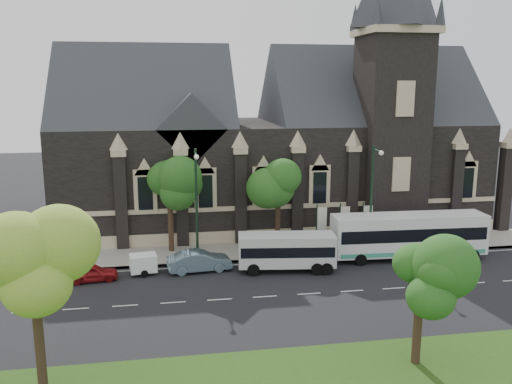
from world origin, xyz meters
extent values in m
plane|color=black|center=(0.00, 0.00, 0.00)|extent=(160.00, 160.00, 0.00)
cube|color=gray|center=(0.00, 9.50, 0.07)|extent=(80.00, 5.00, 0.15)
cube|color=black|center=(4.00, 19.50, 5.00)|extent=(40.00, 15.00, 10.00)
cube|color=#2E3236|center=(-8.00, 19.50, 10.00)|extent=(16.00, 15.00, 15.00)
cube|color=#2E3236|center=(14.00, 19.50, 10.00)|extent=(20.00, 15.00, 15.00)
cube|color=#2E3236|center=(-4.00, 15.00, 10.00)|extent=(6.00, 6.00, 6.00)
cube|color=black|center=(14.00, 13.50, 9.00)|extent=(5.50, 5.50, 18.00)
cube|color=tan|center=(14.00, 13.50, 18.20)|extent=(6.20, 6.20, 0.60)
cube|color=tan|center=(4.00, 11.96, 3.20)|extent=(40.00, 0.22, 0.40)
cube|color=tan|center=(4.00, 11.96, 0.60)|extent=(40.00, 0.25, 1.20)
cube|color=black|center=(2.00, 11.82, 4.80)|extent=(1.20, 0.12, 2.80)
cylinder|color=black|center=(-12.00, -9.00, 2.20)|extent=(0.44, 0.44, 4.40)
sphere|color=olive|center=(-12.00, -9.00, 6.22)|extent=(4.16, 4.16, 4.16)
sphere|color=olive|center=(-11.22, -8.22, 7.00)|extent=(3.12, 3.12, 3.12)
cylinder|color=black|center=(6.00, -9.50, 1.54)|extent=(0.44, 0.44, 3.08)
sphere|color=#205B1C|center=(6.00, -9.50, 4.48)|extent=(3.20, 3.20, 3.20)
sphere|color=#205B1C|center=(6.60, -8.90, 5.08)|extent=(2.40, 2.40, 2.40)
cylinder|color=black|center=(3.00, 10.50, 1.98)|extent=(0.44, 0.44, 3.96)
sphere|color=#205B1C|center=(3.00, 10.50, 5.64)|extent=(3.84, 3.84, 3.84)
sphere|color=#205B1C|center=(3.72, 11.22, 6.36)|extent=(2.88, 2.88, 2.88)
cylinder|color=black|center=(-6.00, 10.50, 1.98)|extent=(0.44, 0.44, 3.96)
sphere|color=#205B1C|center=(-6.00, 10.50, 5.57)|extent=(3.68, 3.68, 3.68)
sphere|color=#205B1C|center=(-5.31, 11.19, 6.26)|extent=(2.76, 2.76, 2.76)
cylinder|color=black|center=(10.00, 7.30, 4.50)|extent=(0.20, 0.20, 9.00)
cylinder|color=black|center=(10.00, 6.50, 8.70)|extent=(0.10, 1.60, 0.10)
sphere|color=silver|center=(10.00, 5.70, 8.60)|extent=(0.36, 0.36, 0.36)
cylinder|color=black|center=(-4.00, 7.30, 4.50)|extent=(0.20, 0.20, 9.00)
cylinder|color=black|center=(-4.00, 6.50, 8.70)|extent=(0.10, 1.60, 0.10)
sphere|color=silver|center=(-4.00, 5.70, 8.60)|extent=(0.36, 0.36, 0.36)
cylinder|color=black|center=(6.00, 9.00, 2.00)|extent=(0.10, 0.10, 4.00)
cube|color=white|center=(6.45, 9.00, 2.60)|extent=(0.80, 0.04, 2.20)
cylinder|color=black|center=(8.00, 9.00, 2.00)|extent=(0.10, 0.10, 4.00)
cube|color=white|center=(8.45, 9.00, 2.60)|extent=(0.80, 0.04, 2.20)
cylinder|color=black|center=(10.00, 9.00, 2.00)|extent=(0.10, 0.10, 4.00)
cube|color=white|center=(10.45, 9.00, 2.60)|extent=(0.80, 0.04, 2.20)
cube|color=white|center=(12.73, 5.94, 2.02)|extent=(12.37, 3.03, 3.13)
cube|color=black|center=(12.73, 5.94, 2.22)|extent=(11.88, 3.05, 1.00)
cube|color=teal|center=(12.73, 5.94, 0.75)|extent=(11.88, 3.04, 0.35)
cylinder|color=black|center=(8.38, 4.83, 0.45)|extent=(0.91, 0.31, 0.90)
cylinder|color=black|center=(8.48, 7.38, 0.45)|extent=(0.91, 0.31, 0.90)
cylinder|color=black|center=(16.36, 4.52, 0.45)|extent=(0.91, 0.31, 0.90)
cylinder|color=black|center=(16.46, 7.07, 0.45)|extent=(0.91, 0.31, 0.90)
cylinder|color=black|center=(17.58, 4.47, 0.45)|extent=(0.91, 0.31, 0.90)
cylinder|color=black|center=(17.68, 7.03, 0.45)|extent=(0.91, 0.31, 0.90)
cube|color=silver|center=(2.50, 4.74, 1.61)|extent=(7.40, 3.12, 2.32)
cube|color=black|center=(2.50, 4.74, 1.72)|extent=(7.12, 3.12, 0.78)
cylinder|color=black|center=(-0.14, 3.93, 0.45)|extent=(0.93, 0.39, 0.90)
cylinder|color=black|center=(0.14, 6.17, 0.45)|extent=(0.93, 0.39, 0.90)
cylinder|color=black|center=(4.50, 3.35, 0.45)|extent=(0.93, 0.39, 0.90)
cylinder|color=black|center=(4.77, 5.59, 0.45)|extent=(0.93, 0.39, 0.90)
cylinder|color=black|center=(5.21, 3.27, 0.45)|extent=(0.93, 0.39, 0.90)
cylinder|color=black|center=(5.49, 5.51, 0.45)|extent=(0.93, 0.39, 0.90)
cube|color=white|center=(-8.08, 5.63, 0.86)|extent=(2.08, 1.68, 1.24)
cylinder|color=black|center=(-7.98, 4.92, 0.27)|extent=(0.55, 0.26, 0.53)
cylinder|color=black|center=(-8.18, 6.34, 0.27)|extent=(0.55, 0.26, 0.53)
cylinder|color=black|center=(-6.86, 5.80, 0.52)|extent=(1.14, 0.24, 0.08)
imported|color=#6D8D9E|center=(-3.97, 5.59, 0.78)|extent=(4.91, 2.19, 1.57)
imported|color=maroon|center=(-11.62, 4.77, 0.62)|extent=(3.74, 1.83, 1.23)
camera|label=1|loc=(-5.92, -32.49, 13.87)|focal=37.41mm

